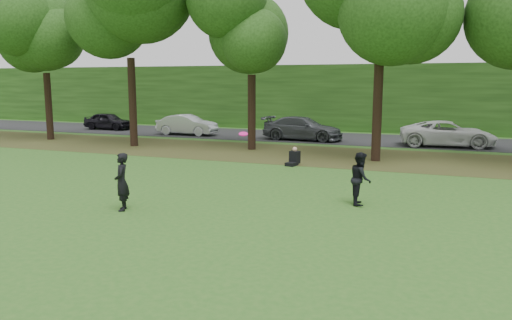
# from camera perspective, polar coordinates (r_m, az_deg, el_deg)

# --- Properties ---
(ground) EXTENTS (120.00, 120.00, 0.00)m
(ground) POSITION_cam_1_polar(r_m,az_deg,el_deg) (14.23, -10.01, -6.52)
(ground) COLOR #285B1C
(ground) RESTS_ON ground
(leaf_litter) EXTENTS (60.00, 7.00, 0.01)m
(leaf_litter) POSITION_cam_1_polar(r_m,az_deg,el_deg) (25.99, 4.94, 0.65)
(leaf_litter) COLOR #473019
(leaf_litter) RESTS_ON ground
(street) EXTENTS (70.00, 7.00, 0.02)m
(street) POSITION_cam_1_polar(r_m,az_deg,el_deg) (33.69, 8.76, 2.51)
(street) COLOR black
(street) RESTS_ON ground
(far_hedge) EXTENTS (70.00, 3.00, 5.00)m
(far_hedge) POSITION_cam_1_polar(r_m,az_deg,el_deg) (39.38, 10.75, 7.02)
(far_hedge) COLOR #1B3D11
(far_hedge) RESTS_ON ground
(player_left) EXTENTS (0.67, 0.74, 1.71)m
(player_left) POSITION_cam_1_polar(r_m,az_deg,el_deg) (15.15, -15.09, -2.43)
(player_left) COLOR black
(player_left) RESTS_ON ground
(player_right) EXTENTS (0.77, 0.90, 1.63)m
(player_right) POSITION_cam_1_polar(r_m,az_deg,el_deg) (15.66, 11.87, -2.08)
(player_right) COLOR black
(player_right) RESTS_ON ground
(parked_cars) EXTENTS (39.55, 3.61, 1.50)m
(parked_cars) POSITION_cam_1_polar(r_m,az_deg,el_deg) (31.75, 10.46, 3.41)
(parked_cars) COLOR black
(parked_cars) RESTS_ON street
(frisbee) EXTENTS (0.35, 0.34, 0.14)m
(frisbee) POSITION_cam_1_polar(r_m,az_deg,el_deg) (14.65, -1.46, 3.00)
(frisbee) COLOR #EA1384
(frisbee) RESTS_ON ground
(seated_person) EXTENTS (0.56, 0.80, 0.83)m
(seated_person) POSITION_cam_1_polar(r_m,az_deg,el_deg) (22.61, 4.34, 0.18)
(seated_person) COLOR black
(seated_person) RESTS_ON ground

